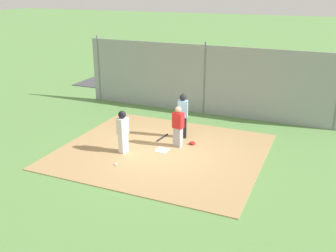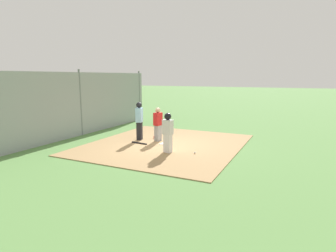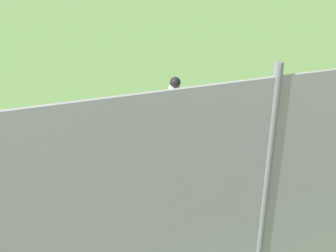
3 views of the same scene
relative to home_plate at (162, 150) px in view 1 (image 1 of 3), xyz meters
name	(u,v)px [view 1 (image 1 of 3)]	position (x,y,z in m)	size (l,w,h in m)	color
ground_plane	(162,151)	(0.00, 0.00, -0.04)	(140.00, 140.00, 0.00)	#5B8947
dirt_infield	(162,151)	(0.00, 0.00, -0.03)	(7.20, 6.40, 0.03)	#A88456
home_plate	(162,150)	(0.00, 0.00, 0.00)	(0.44, 0.44, 0.02)	white
catcher	(178,126)	(-0.39, -0.59, 0.79)	(0.42, 0.32, 1.56)	#9E9EA3
umpire	(183,115)	(-0.22, -1.49, 0.93)	(0.43, 0.35, 1.78)	black
runner	(123,129)	(1.22, 0.69, 0.87)	(0.33, 0.42, 1.57)	silver
baseball_bat	(162,138)	(0.47, -1.09, 0.02)	(0.06, 0.06, 0.82)	black
catcher_mask	(192,143)	(-0.84, -0.96, 0.05)	(0.24, 0.20, 0.12)	red
baseball	(116,164)	(0.94, 1.73, 0.03)	(0.07, 0.07, 0.07)	white
backstop_fence	(205,80)	(0.00, -4.83, 1.56)	(12.00, 0.10, 3.35)	#93999E
parking_lot	(228,90)	(0.00, -9.34, -0.02)	(18.00, 5.20, 0.04)	#424247
parked_car_red	(333,90)	(-5.56, -9.36, 0.57)	(4.29, 2.07, 1.28)	maroon
parked_car_dark	(222,78)	(0.47, -9.66, 0.57)	(4.23, 1.94, 1.28)	black
parked_car_silver	(185,76)	(2.61, -9.24, 0.57)	(4.31, 2.11, 1.28)	#B2B2B7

